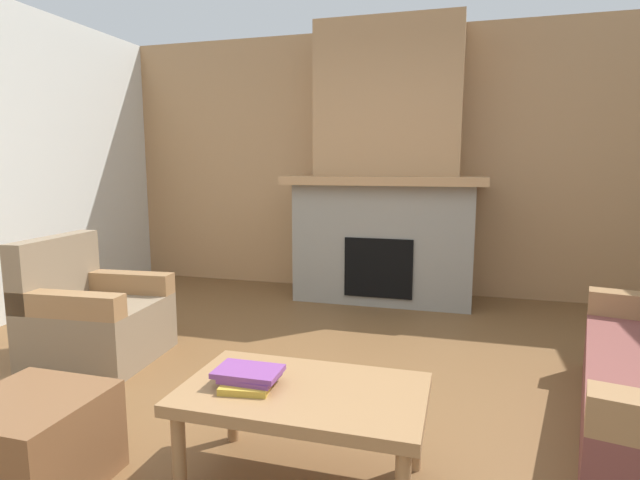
% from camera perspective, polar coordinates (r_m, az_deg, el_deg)
% --- Properties ---
extents(ground, '(9.00, 9.00, 0.00)m').
position_cam_1_polar(ground, '(2.81, -1.45, -19.91)').
color(ground, brown).
extents(wall_back_wood_panel, '(6.00, 0.12, 2.70)m').
position_cam_1_polar(wall_back_wood_panel, '(5.41, 8.11, 8.55)').
color(wall_back_wood_panel, tan).
rests_on(wall_back_wood_panel, ground).
extents(fireplace, '(1.90, 0.82, 2.70)m').
position_cam_1_polar(fireplace, '(5.04, 7.48, 6.46)').
color(fireplace, gray).
rests_on(fireplace, ground).
extents(armchair, '(0.81, 0.81, 0.85)m').
position_cam_1_polar(armchair, '(3.85, -24.32, -7.99)').
color(armchair, '#847056').
rests_on(armchair, ground).
extents(coffee_table, '(1.00, 0.60, 0.43)m').
position_cam_1_polar(coffee_table, '(2.18, -1.92, -17.67)').
color(coffee_table, '#997047').
rests_on(coffee_table, ground).
extents(ottoman, '(0.52, 0.52, 0.40)m').
position_cam_1_polar(ottoman, '(2.53, -29.75, -19.40)').
color(ottoman, brown).
rests_on(ottoman, ground).
extents(book_stack_near_edge, '(0.27, 0.22, 0.07)m').
position_cam_1_polar(book_stack_near_edge, '(2.18, -8.11, -15.15)').
color(book_stack_near_edge, gold).
rests_on(book_stack_near_edge, coffee_table).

